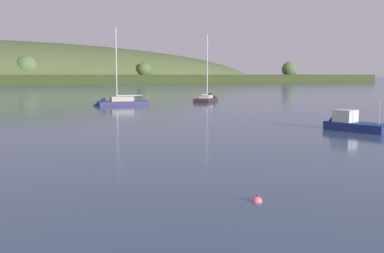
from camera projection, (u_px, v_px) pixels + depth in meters
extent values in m
sphere|color=#56703D|center=(27.00, 67.00, 232.58)|extent=(11.72, 11.72, 11.72)
sphere|color=#56703D|center=(144.00, 70.00, 259.64)|extent=(8.35, 8.35, 8.35)
sphere|color=#56703D|center=(289.00, 69.00, 302.90)|extent=(10.26, 10.26, 10.26)
cube|color=navy|center=(123.00, 105.00, 74.66)|extent=(8.55, 4.07, 1.41)
cone|color=navy|center=(98.00, 106.00, 73.26)|extent=(2.44, 3.05, 2.78)
cube|color=maroon|center=(123.00, 103.00, 74.61)|extent=(8.55, 4.09, 0.14)
cube|color=#BCB299|center=(122.00, 99.00, 74.46)|extent=(3.94, 2.49, 0.77)
cylinder|color=silver|center=(116.00, 65.00, 73.52)|extent=(0.20, 0.20, 12.04)
cylinder|color=silver|center=(130.00, 96.00, 74.85)|extent=(4.29, 0.79, 0.16)
cube|color=#232328|center=(206.00, 101.00, 84.71)|extent=(7.16, 7.05, 1.11)
cone|color=#232328|center=(211.00, 100.00, 88.12)|extent=(3.20, 3.22, 2.74)
cube|color=maroon|center=(206.00, 100.00, 84.68)|extent=(7.18, 7.07, 0.13)
cube|color=#BCB299|center=(206.00, 97.00, 84.79)|extent=(3.68, 3.65, 0.59)
cylinder|color=silver|center=(207.00, 66.00, 84.81)|extent=(0.20, 0.20, 11.95)
cylinder|color=silver|center=(204.00, 94.00, 83.62)|extent=(2.83, 2.74, 0.16)
cube|color=navy|center=(357.00, 129.00, 41.05)|extent=(3.55, 6.08, 1.08)
cone|color=navy|center=(330.00, 126.00, 43.18)|extent=(2.27, 1.33, 2.13)
cube|color=navy|center=(358.00, 123.00, 40.99)|extent=(3.60, 6.09, 0.08)
cube|color=silver|center=(345.00, 116.00, 41.87)|extent=(2.05, 2.10, 1.12)
cube|color=#192833|center=(337.00, 113.00, 42.47)|extent=(1.49, 0.38, 0.63)
cylinder|color=#B2B2B7|center=(380.00, 112.00, 39.34)|extent=(0.06, 0.06, 2.22)
sphere|color=#E06675|center=(257.00, 202.00, 18.26)|extent=(0.45, 0.45, 0.45)
cylinder|color=black|center=(257.00, 195.00, 18.23)|extent=(0.04, 0.04, 0.08)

